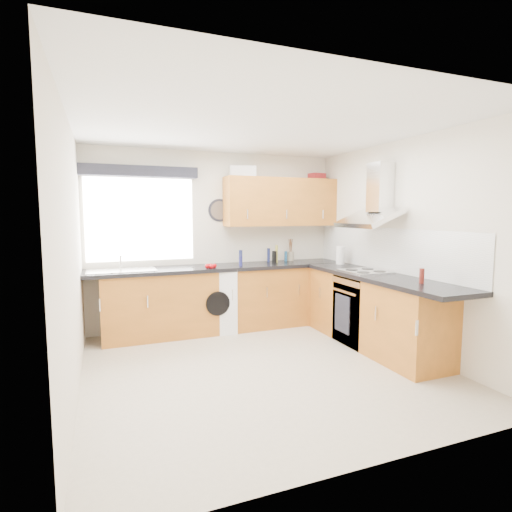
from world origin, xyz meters
name	(u,v)px	position (x,y,z in m)	size (l,w,h in m)	color
ground_plane	(263,367)	(0.00, 0.00, 0.00)	(3.60, 3.60, 0.00)	beige
ceiling	(263,126)	(0.00, 0.00, 2.50)	(3.60, 3.60, 0.02)	white
wall_back	(216,240)	(0.00, 1.80, 1.25)	(3.60, 0.02, 2.50)	silver
wall_front	(374,276)	(0.00, -1.80, 1.25)	(3.60, 0.02, 2.50)	silver
wall_left	(72,258)	(-1.80, 0.00, 1.25)	(0.02, 3.60, 2.50)	silver
wall_right	(403,246)	(1.80, 0.00, 1.25)	(0.02, 3.60, 2.50)	silver
window	(141,220)	(-1.05, 1.79, 1.55)	(1.40, 0.02, 1.10)	white
window_blind	(140,171)	(-1.05, 1.70, 2.18)	(1.50, 0.18, 0.14)	black
splashback	(385,249)	(1.79, 0.30, 1.18)	(0.01, 3.00, 0.54)	white
base_cab_back	(216,300)	(-0.10, 1.51, 0.43)	(3.00, 0.58, 0.86)	#9B591C
base_cab_corner	(316,292)	(1.50, 1.50, 0.43)	(0.60, 0.60, 0.86)	#9B591C
base_cab_right	(373,312)	(1.51, 0.15, 0.43)	(0.58, 2.10, 0.86)	#9B591C
worktop_back	(222,267)	(0.00, 1.50, 0.89)	(3.60, 0.62, 0.05)	black
worktop_right	(381,277)	(1.50, 0.00, 0.89)	(0.62, 2.42, 0.05)	black
sink	(121,267)	(-1.33, 1.50, 0.95)	(0.84, 0.46, 0.10)	silver
oven	(364,310)	(1.50, 0.30, 0.42)	(0.56, 0.58, 0.85)	black
hob_plate	(365,271)	(1.50, 0.30, 0.92)	(0.52, 0.52, 0.01)	silver
extractor_hood	(374,202)	(1.60, 0.30, 1.77)	(0.52, 0.78, 0.66)	silver
upper_cabinets	(281,202)	(0.95, 1.62, 1.80)	(1.70, 0.35, 0.70)	#9B591C
washing_machine	(212,299)	(-0.15, 1.52, 0.45)	(0.61, 0.59, 0.89)	white
wall_clock	(220,210)	(0.05, 1.78, 1.68)	(0.33, 0.33, 0.04)	black
casserole	(243,172)	(0.38, 1.72, 2.23)	(0.37, 0.27, 0.15)	white
storage_box	(317,177)	(1.60, 1.72, 2.20)	(0.22, 0.18, 0.10)	#A82428
utensil_pot	(291,256)	(1.15, 1.70, 0.98)	(0.10, 0.10, 0.14)	gray
kitchen_roll	(340,255)	(1.62, 1.05, 1.04)	(0.12, 0.12, 0.26)	white
tomato_cluster	(211,266)	(-0.22, 1.30, 0.94)	(0.13, 0.13, 0.06)	#B2040A
jar_0	(241,257)	(0.30, 1.60, 1.01)	(0.05, 0.05, 0.20)	#131943
jar_1	(277,254)	(0.85, 1.56, 1.04)	(0.04, 0.04, 0.26)	#9D9436
jar_2	(274,257)	(0.77, 1.46, 1.00)	(0.07, 0.07, 0.18)	black
jar_3	(286,256)	(1.05, 1.67, 0.99)	(0.04, 0.04, 0.15)	#1A507D
jar_4	(269,255)	(0.77, 1.67, 1.01)	(0.04, 0.04, 0.20)	#171E4E
jar_5	(241,261)	(0.23, 1.37, 0.98)	(0.05, 0.05, 0.14)	#181953
bottle_0	(422,276)	(1.52, -0.61, 0.99)	(0.05, 0.05, 0.16)	maroon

